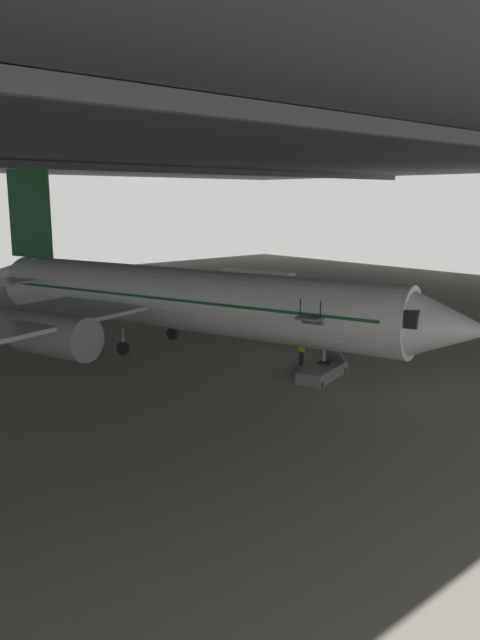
{
  "coord_description": "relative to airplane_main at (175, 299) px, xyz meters",
  "views": [
    {
      "loc": [
        -25.77,
        -28.06,
        10.29
      ],
      "look_at": [
        -0.77,
        0.41,
        2.71
      ],
      "focal_mm": 34.38,
      "sensor_mm": 36.0,
      "label": 1
    }
  ],
  "objects": [
    {
      "name": "crew_worker_by_stairs",
      "position": [
        3.79,
        -8.13,
        -2.63
      ],
      "size": [
        0.25,
        0.55,
        1.76
      ],
      "color": "#232838",
      "rests_on": "ground_plane"
    },
    {
      "name": "hangar_structure",
      "position": [
        2.19,
        8.43,
        10.69
      ],
      "size": [
        121.0,
        99.0,
        14.96
      ],
      "color": "#4C4F54",
      "rests_on": "ground_plane"
    },
    {
      "name": "ground_plane",
      "position": [
        2.27,
        -5.34,
        -3.64
      ],
      "size": [
        110.0,
        110.0,
        0.0
      ],
      "primitive_type": "plane",
      "color": "gray"
    },
    {
      "name": "airplane_main",
      "position": [
        0.0,
        0.0,
        0.0
      ],
      "size": [
        39.19,
        39.65,
        12.49
      ],
      "color": "white",
      "rests_on": "ground_plane"
    },
    {
      "name": "boarding_stairs",
      "position": [
        2.59,
        -10.88,
        -2.89
      ],
      "size": [
        4.63,
        2.62,
        4.87
      ],
      "color": "slate",
      "rests_on": "ground_plane"
    }
  ]
}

